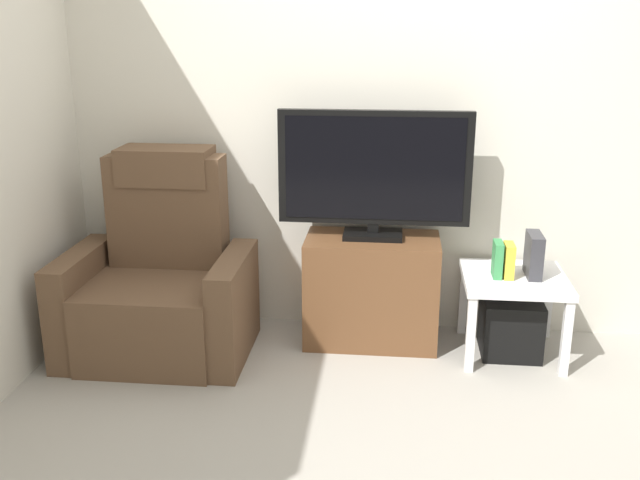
% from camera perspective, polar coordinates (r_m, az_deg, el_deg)
% --- Properties ---
extents(ground_plane, '(6.40, 6.40, 0.00)m').
position_cam_1_polar(ground_plane, '(3.40, 5.52, -14.10)').
color(ground_plane, '#9E998E').
extents(wall_back, '(6.40, 0.06, 2.60)m').
position_cam_1_polar(wall_back, '(4.06, 6.27, 10.61)').
color(wall_back, beige).
rests_on(wall_back, ground).
extents(tv_stand, '(0.73, 0.41, 0.60)m').
position_cam_1_polar(tv_stand, '(4.04, 4.08, -3.94)').
color(tv_stand, brown).
rests_on(tv_stand, ground).
extents(television, '(1.03, 0.20, 0.69)m').
position_cam_1_polar(television, '(3.87, 4.30, 5.39)').
color(television, black).
rests_on(television, tv_stand).
extents(recliner_armchair, '(0.98, 0.78, 1.08)m').
position_cam_1_polar(recliner_armchair, '(4.02, -12.47, -3.39)').
color(recliner_armchair, brown).
rests_on(recliner_armchair, ground).
extents(side_table, '(0.54, 0.54, 0.45)m').
position_cam_1_polar(side_table, '(3.99, 15.03, -3.68)').
color(side_table, white).
rests_on(side_table, ground).
extents(subwoofer_box, '(0.31, 0.31, 0.31)m').
position_cam_1_polar(subwoofer_box, '(4.08, 14.79, -6.57)').
color(subwoofer_box, black).
rests_on(subwoofer_box, ground).
extents(book_leftmost, '(0.04, 0.13, 0.19)m').
position_cam_1_polar(book_leftmost, '(3.91, 13.81, -1.48)').
color(book_leftmost, '#388C4C').
rests_on(book_leftmost, side_table).
extents(book_middle, '(0.05, 0.13, 0.18)m').
position_cam_1_polar(book_middle, '(3.92, 14.65, -1.57)').
color(book_middle, gold).
rests_on(book_middle, side_table).
extents(game_console, '(0.07, 0.20, 0.23)m').
position_cam_1_polar(game_console, '(3.96, 16.50, -1.14)').
color(game_console, '#333338').
rests_on(game_console, side_table).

